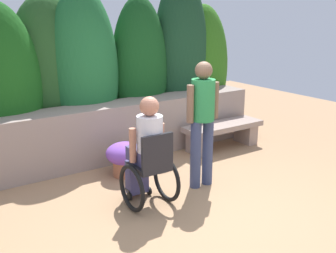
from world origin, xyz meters
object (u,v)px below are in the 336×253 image
at_px(stone_bench, 223,132).
at_px(person_in_wheelchair, 148,155).
at_px(flower_pot_small_foreground, 125,157).
at_px(person_standing_companion, 203,116).

bearing_deg(stone_bench, person_in_wheelchair, -155.73).
xyz_separation_m(stone_bench, flower_pot_small_foreground, (-1.93, -0.12, -0.00)).
bearing_deg(person_standing_companion, person_in_wheelchair, 174.97).
distance_m(person_standing_companion, flower_pot_small_foreground, 1.29).
relative_size(stone_bench, flower_pot_small_foreground, 2.72).
distance_m(person_in_wheelchair, flower_pot_small_foreground, 1.02).
bearing_deg(person_standing_companion, stone_bench, 28.35).
bearing_deg(stone_bench, person_standing_companion, -144.04).
height_order(person_in_wheelchair, person_standing_companion, person_standing_companion).
distance_m(stone_bench, flower_pot_small_foreground, 1.93).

